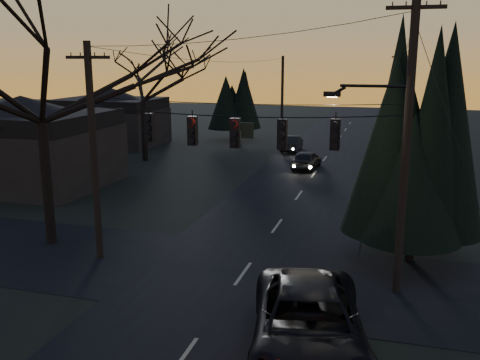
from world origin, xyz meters
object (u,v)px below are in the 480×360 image
(utility_pole_right, at_px, (396,291))
(utility_pole_far_r, at_px, (397,154))
(bare_tree_left, at_px, (37,71))
(evergreen_right, at_px, (418,139))
(utility_pole_far_l, at_px, (282,135))
(sedan_oncoming_a, at_px, (306,160))
(suv_near, at_px, (308,325))
(sedan_oncoming_b, at_px, (292,143))
(utility_pole_left, at_px, (100,258))

(utility_pole_right, bearing_deg, utility_pole_far_r, 90.00)
(bare_tree_left, relative_size, evergreen_right, 1.30)
(utility_pole_far_l, distance_m, sedan_oncoming_a, 17.10)
(suv_near, distance_m, sedan_oncoming_a, 24.95)
(sedan_oncoming_a, relative_size, sedan_oncoming_b, 0.97)
(utility_pole_right, relative_size, sedan_oncoming_b, 2.47)
(bare_tree_left, bearing_deg, evergreen_right, 7.90)
(bare_tree_left, bearing_deg, sedan_oncoming_b, 77.29)
(evergreen_right, height_order, sedan_oncoming_a, evergreen_right)
(evergreen_right, relative_size, suv_near, 1.31)
(utility_pole_right, bearing_deg, suv_near, -115.13)
(utility_pole_left, xyz_separation_m, sedan_oncoming_a, (5.20, 19.72, 0.67))
(utility_pole_right, bearing_deg, bare_tree_left, 175.82)
(bare_tree_left, bearing_deg, utility_pole_far_r, 61.71)
(utility_pole_far_r, xyz_separation_m, bare_tree_left, (-14.50, -26.94, 7.37))
(utility_pole_far_r, bearing_deg, sedan_oncoming_a, -127.26)
(utility_pole_far_l, distance_m, suv_near, 41.94)
(evergreen_right, bearing_deg, utility_pole_right, -98.82)
(utility_pole_right, bearing_deg, utility_pole_far_l, 107.72)
(evergreen_right, relative_size, sedan_oncoming_a, 2.18)
(utility_pole_right, height_order, sedan_oncoming_b, utility_pole_right)
(sedan_oncoming_a, distance_m, sedan_oncoming_b, 7.45)
(utility_pole_far_l, height_order, sedan_oncoming_b, utility_pole_far_l)
(utility_pole_far_l, height_order, suv_near, utility_pole_far_l)
(utility_pole_far_r, bearing_deg, utility_pole_right, -90.00)
(bare_tree_left, height_order, sedan_oncoming_a, bare_tree_left)
(utility_pole_right, distance_m, utility_pole_far_r, 28.00)
(utility_pole_right, bearing_deg, sedan_oncoming_a, 107.72)
(bare_tree_left, xyz_separation_m, sedan_oncoming_b, (5.80, 25.71, -6.70))
(utility_pole_far_r, height_order, sedan_oncoming_a, utility_pole_far_r)
(utility_pole_far_l, bearing_deg, utility_pole_right, -72.28)
(utility_pole_left, distance_m, utility_pole_far_l, 36.00)
(utility_pole_far_l, xyz_separation_m, sedan_oncoming_b, (2.80, -9.23, 0.67))
(bare_tree_left, distance_m, suv_near, 15.04)
(sedan_oncoming_a, bearing_deg, utility_pole_left, 79.78)
(sedan_oncoming_a, bearing_deg, suv_near, 103.78)
(utility_pole_far_r, relative_size, evergreen_right, 0.99)
(utility_pole_right, relative_size, utility_pole_far_l, 1.25)
(utility_pole_right, xyz_separation_m, utility_pole_far_r, (0.00, 28.00, 0.00))
(suv_near, bearing_deg, utility_pole_left, 140.64)
(bare_tree_left, relative_size, sedan_oncoming_a, 2.83)
(utility_pole_right, height_order, evergreen_right, evergreen_right)
(utility_pole_left, bearing_deg, sedan_oncoming_a, 75.23)
(utility_pole_far_l, xyz_separation_m, evergreen_right, (11.99, -32.86, 4.87))
(utility_pole_left, bearing_deg, bare_tree_left, 160.57)
(sedan_oncoming_a, bearing_deg, sedan_oncoming_b, -66.65)
(utility_pole_far_l, xyz_separation_m, bare_tree_left, (-3.00, -34.94, 7.37))
(utility_pole_right, xyz_separation_m, utility_pole_far_l, (-11.50, 36.00, 0.00))
(utility_pole_far_r, height_order, utility_pole_far_l, utility_pole_far_r)
(suv_near, height_order, sedan_oncoming_a, suv_near)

